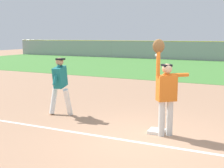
{
  "coord_description": "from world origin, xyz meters",
  "views": [
    {
      "loc": [
        2.09,
        -6.21,
        2.35
      ],
      "look_at": [
        -1.5,
        1.04,
        1.05
      ],
      "focal_mm": 48.17,
      "sensor_mm": 36.0,
      "label": 1
    }
  ],
  "objects": [
    {
      "name": "parked_car_black",
      "position": [
        -12.95,
        26.72,
        0.67
      ],
      "size": [
        4.51,
        2.33,
        1.25
      ],
      "rotation": [
        0.0,
        0.0,
        0.06
      ],
      "color": "black",
      "rests_on": "ground_plane"
    },
    {
      "name": "runner",
      "position": [
        -3.18,
        0.97,
        1.0
      ],
      "size": [
        0.79,
        0.84,
        1.72
      ],
      "rotation": [
        0.0,
        0.0,
        0.15
      ],
      "color": "white",
      "rests_on": "ground_plane"
    },
    {
      "name": "ground_plane",
      "position": [
        0.0,
        0.0,
        0.0
      ],
      "size": [
        72.77,
        72.77,
        0.0
      ],
      "primitive_type": "plane",
      "color": "tan"
    },
    {
      "name": "first_base",
      "position": [
        -0.06,
        0.61,
        0.04
      ],
      "size": [
        0.39,
        0.39,
        0.08
      ],
      "primitive_type": "cube",
      "rotation": [
        0.0,
        0.0,
        0.04
      ],
      "color": "white",
      "rests_on": "ground_plane"
    },
    {
      "name": "chalk_foul_line",
      "position": [
        -4.06,
        -0.29,
        0.0
      ],
      "size": [
        12.0,
        0.37,
        0.01
      ],
      "primitive_type": "cube",
      "rotation": [
        0.0,
        0.0,
        0.02
      ],
      "color": "white",
      "rests_on": "ground_plane"
    },
    {
      "name": "parked_car_blue",
      "position": [
        -6.82,
        26.47,
        0.67
      ],
      "size": [
        4.52,
        2.35,
        1.25
      ],
      "rotation": [
        0.0,
        0.0,
        0.07
      ],
      "color": "#23389E",
      "rests_on": "ground_plane"
    },
    {
      "name": "baseball",
      "position": [
        -0.03,
        0.38,
        1.91
      ],
      "size": [
        0.07,
        0.07,
        0.07
      ],
      "primitive_type": "sphere",
      "color": "white"
    },
    {
      "name": "fielder",
      "position": [
        0.16,
        0.5,
        1.12
      ],
      "size": [
        0.77,
        0.64,
        2.28
      ],
      "rotation": [
        0.0,
        0.0,
        2.24
      ],
      "color": "silver",
      "rests_on": "ground_plane"
    }
  ]
}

